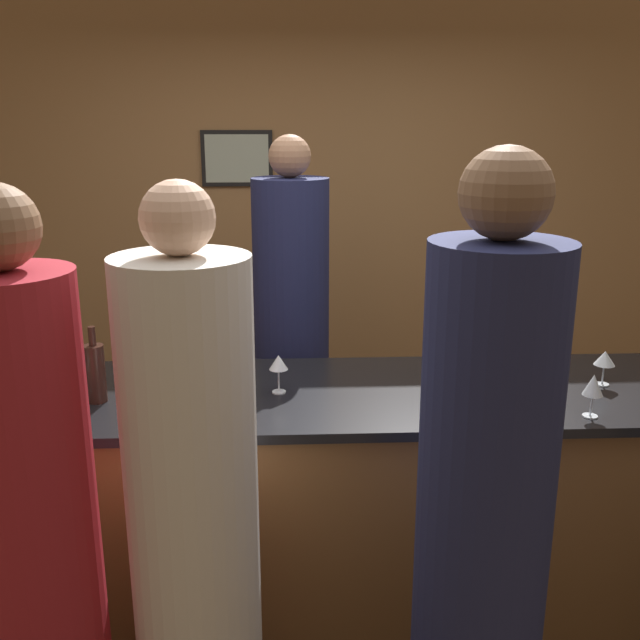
{
  "coord_description": "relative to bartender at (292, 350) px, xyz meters",
  "views": [
    {
      "loc": [
        -0.19,
        -2.51,
        1.98
      ],
      "look_at": [
        -0.07,
        0.1,
        1.24
      ],
      "focal_mm": 40.0,
      "sensor_mm": 36.0,
      "label": 1
    }
  ],
  "objects": [
    {
      "name": "guest_1",
      "position": [
        -0.71,
        -1.59,
        -0.04
      ],
      "size": [
        0.35,
        0.35,
        1.84
      ],
      "color": "maroon",
      "rests_on": "ground_plane"
    },
    {
      "name": "wine_bottle_1",
      "position": [
        -0.71,
        -0.87,
        0.21
      ],
      "size": [
        0.07,
        0.07,
        0.28
      ],
      "color": "black",
      "rests_on": "bar_counter"
    },
    {
      "name": "guest_3",
      "position": [
        -0.29,
        -1.53,
        -0.04
      ],
      "size": [
        0.37,
        0.37,
        1.84
      ],
      "color": "silver",
      "rests_on": "ground_plane"
    },
    {
      "name": "bartender",
      "position": [
        0.0,
        0.0,
        0.0
      ],
      "size": [
        0.36,
        0.36,
        1.92
      ],
      "rotation": [
        0.0,
        0.0,
        3.14
      ],
      "color": "#1E234C",
      "rests_on": "ground_plane"
    },
    {
      "name": "back_wall",
      "position": [
        0.17,
        1.25,
        0.51
      ],
      "size": [
        8.0,
        0.08,
        2.8
      ],
      "color": "#A37547",
      "rests_on": "ground_plane"
    },
    {
      "name": "wine_glass_2",
      "position": [
        1.19,
        -0.8,
        0.21
      ],
      "size": [
        0.08,
        0.08,
        0.14
      ],
      "color": "silver",
      "rests_on": "bar_counter"
    },
    {
      "name": "wine_glass_6",
      "position": [
        -0.5,
        -0.81,
        0.23
      ],
      "size": [
        0.07,
        0.07,
        0.17
      ],
      "color": "silver",
      "rests_on": "bar_counter"
    },
    {
      "name": "ground_plane",
      "position": [
        0.17,
        -0.81,
        -0.89
      ],
      "size": [
        14.0,
        14.0,
        0.0
      ],
      "primitive_type": "plane",
      "color": "#4C3823"
    },
    {
      "name": "wine_glass_4",
      "position": [
        -0.05,
        -0.82,
        0.21
      ],
      "size": [
        0.07,
        0.07,
        0.15
      ],
      "color": "silver",
      "rests_on": "bar_counter"
    },
    {
      "name": "wine_glass_0",
      "position": [
        1.02,
        -1.09,
        0.21
      ],
      "size": [
        0.07,
        0.07,
        0.15
      ],
      "color": "silver",
      "rests_on": "bar_counter"
    },
    {
      "name": "wine_bottle_0",
      "position": [
        -1.04,
        -0.73,
        0.22
      ],
      "size": [
        0.07,
        0.07,
        0.3
      ],
      "color": "black",
      "rests_on": "bar_counter"
    },
    {
      "name": "bar_counter",
      "position": [
        0.17,
        -0.81,
        -0.39
      ],
      "size": [
        3.02,
        0.77,
        0.99
      ],
      "color": "brown",
      "rests_on": "ground_plane"
    },
    {
      "name": "wine_glass_3",
      "position": [
        -0.84,
        -0.97,
        0.23
      ],
      "size": [
        0.06,
        0.06,
        0.17
      ],
      "color": "silver",
      "rests_on": "bar_counter"
    },
    {
      "name": "wine_glass_5",
      "position": [
        -0.91,
        -1.11,
        0.21
      ],
      "size": [
        0.08,
        0.08,
        0.14
      ],
      "color": "silver",
      "rests_on": "bar_counter"
    },
    {
      "name": "wine_glass_1",
      "position": [
        0.48,
        -1.12,
        0.21
      ],
      "size": [
        0.07,
        0.07,
        0.14
      ],
      "color": "silver",
      "rests_on": "bar_counter"
    },
    {
      "name": "guest_0",
      "position": [
        0.5,
        -1.64,
        0.01
      ],
      "size": [
        0.36,
        0.36,
        1.92
      ],
      "color": "#1E234C",
      "rests_on": "ground_plane"
    }
  ]
}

